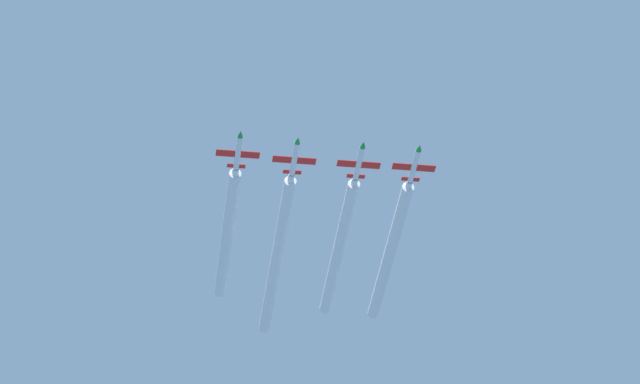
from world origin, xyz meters
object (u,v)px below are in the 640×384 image
at_px(jet_far_left, 415,164).
at_px(jet_inner_right, 238,151).
at_px(jet_inner_left, 359,161).
at_px(jet_center, 295,157).

distance_m(jet_far_left, jet_inner_right, 37.03).
distance_m(jet_inner_left, jet_inner_right, 25.37).
bearing_deg(jet_inner_right, jet_inner_left, -179.81).
bearing_deg(jet_far_left, jet_center, -1.93).
bearing_deg(jet_center, jet_inner_right, 3.11).
height_order(jet_inner_left, jet_inner_right, jet_inner_right).
relative_size(jet_far_left, jet_inner_left, 1.00).
distance_m(jet_center, jet_inner_right, 11.89).
xyz_separation_m(jet_far_left, jet_inner_right, (37.03, -0.20, 0.43)).
height_order(jet_center, jet_inner_right, jet_inner_right).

